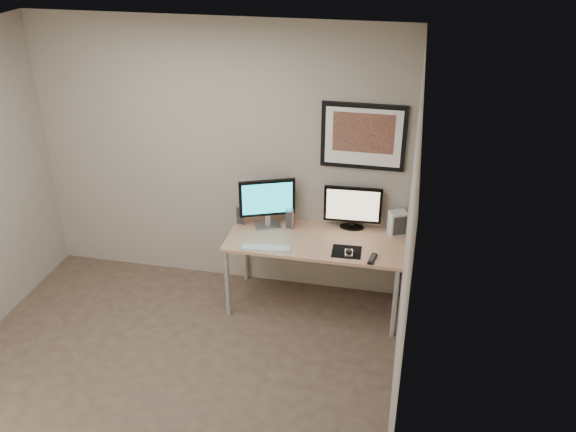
% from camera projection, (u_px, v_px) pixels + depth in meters
% --- Properties ---
extents(floor, '(3.60, 3.60, 0.00)m').
position_uv_depth(floor, '(162.00, 387.00, 4.88)').
color(floor, '#47352C').
rests_on(floor, ground).
extents(room, '(3.60, 3.60, 3.60)m').
position_uv_depth(room, '(165.00, 177.00, 4.51)').
color(room, white).
rests_on(room, ground).
extents(desk, '(1.60, 0.70, 0.73)m').
position_uv_depth(desk, '(315.00, 245.00, 5.56)').
color(desk, '#AE7654').
rests_on(desk, floor).
extents(framed_art, '(0.75, 0.04, 0.60)m').
position_uv_depth(framed_art, '(363.00, 137.00, 5.34)').
color(framed_art, black).
rests_on(framed_art, room).
extents(monitor_large, '(0.50, 0.25, 0.47)m').
position_uv_depth(monitor_large, '(267.00, 201.00, 5.62)').
color(monitor_large, '#B2B2B7').
rests_on(monitor_large, desk).
extents(monitor_tv, '(0.53, 0.13, 0.42)m').
position_uv_depth(monitor_tv, '(353.00, 207.00, 5.61)').
color(monitor_tv, black).
rests_on(monitor_tv, desk).
extents(speaker_left, '(0.09, 0.09, 0.20)m').
position_uv_depth(speaker_left, '(240.00, 214.00, 5.75)').
color(speaker_left, '#B2B2B7').
rests_on(speaker_left, desk).
extents(speaker_right, '(0.08, 0.08, 0.19)m').
position_uv_depth(speaker_right, '(290.00, 219.00, 5.67)').
color(speaker_right, '#B2B2B7').
rests_on(speaker_right, desk).
extents(keyboard, '(0.45, 0.17, 0.02)m').
position_uv_depth(keyboard, '(266.00, 248.00, 5.37)').
color(keyboard, silver).
rests_on(keyboard, desk).
extents(mousepad, '(0.27, 0.24, 0.00)m').
position_uv_depth(mousepad, '(347.00, 252.00, 5.33)').
color(mousepad, black).
rests_on(mousepad, desk).
extents(mouse, '(0.07, 0.12, 0.04)m').
position_uv_depth(mouse, '(349.00, 252.00, 5.28)').
color(mouse, black).
rests_on(mouse, mousepad).
extents(remote, '(0.07, 0.18, 0.02)m').
position_uv_depth(remote, '(372.00, 259.00, 5.21)').
color(remote, black).
rests_on(remote, desk).
extents(fan_unit, '(0.19, 0.17, 0.23)m').
position_uv_depth(fan_unit, '(397.00, 223.00, 5.55)').
color(fan_unit, silver).
rests_on(fan_unit, desk).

